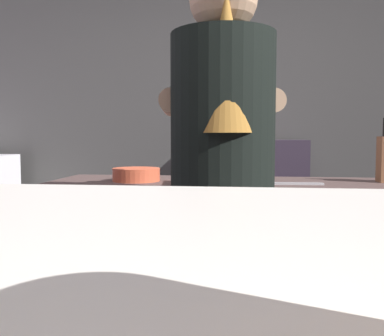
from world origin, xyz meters
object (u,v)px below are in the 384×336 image
object	(u,v)px
bartender	(222,186)
chefs_knife	(294,184)
bottle_hot_sauce	(252,129)
mixing_bowl	(136,175)
bottle_vinegar	(204,130)

from	to	relation	value
bartender	chefs_knife	distance (m)	0.49
bottle_hot_sauce	bartender	bearing A→B (deg)	-94.32
bartender	bottle_hot_sauce	distance (m)	1.86
bartender	mixing_bowl	bearing A→B (deg)	32.79
bottle_vinegar	bottle_hot_sauce	xyz separation A→B (m)	(0.36, 0.10, 0.01)
bartender	bottle_vinegar	xyz separation A→B (m)	(-0.22, 1.74, 0.21)
bottle_vinegar	bottle_hot_sauce	world-z (taller)	bottle_hot_sauce
bartender	chefs_knife	world-z (taller)	bartender
bottle_vinegar	bartender	bearing A→B (deg)	-82.82
bottle_hot_sauce	mixing_bowl	bearing A→B (deg)	-111.75
bartender	chefs_knife	bearing A→B (deg)	-42.97
bartender	bottle_hot_sauce	size ratio (longest dim) A/B	8.23
chefs_knife	mixing_bowl	bearing A→B (deg)	172.94
mixing_bowl	chefs_knife	size ratio (longest dim) A/B	0.88
chefs_knife	bottle_hot_sauce	xyz separation A→B (m)	(-0.14, 1.43, 0.25)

